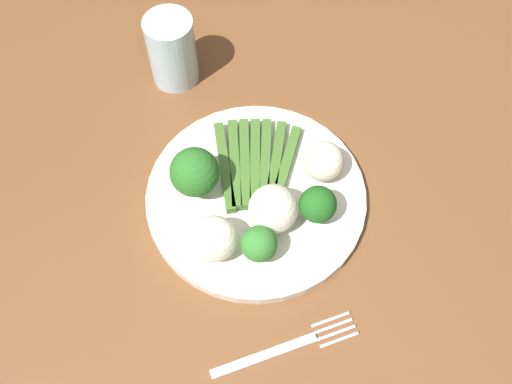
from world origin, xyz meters
The scene contains 12 objects.
ground_plane centered at (0.00, 0.00, -0.01)m, with size 6.00×6.00×0.02m, color #B7A88E.
dining_table centered at (0.00, 0.00, 0.66)m, with size 1.10×1.00×0.77m.
plate centered at (-0.07, -0.03, 0.78)m, with size 0.27×0.27×0.01m, color silver.
asparagus_bundle centered at (-0.10, -0.02, 0.79)m, with size 0.14×0.12×0.01m.
broccoli_back_right centered at (-0.02, 0.03, 0.82)m, with size 0.04×0.04×0.05m.
broccoli_outer_edge centered at (-0.09, -0.10, 0.83)m, with size 0.06×0.06×0.07m.
broccoli_right centered at (0.01, -0.05, 0.82)m, with size 0.04×0.04×0.05m.
cauliflower_front_left centered at (-0.08, 0.05, 0.81)m, with size 0.05×0.05×0.05m, color silver.
cauliflower_near_center centered at (-0.01, -0.09, 0.81)m, with size 0.05×0.05×0.05m, color white.
cauliflower_mid centered at (-0.03, -0.02, 0.82)m, with size 0.06×0.06×0.06m, color silver.
fork centered at (0.12, -0.04, 0.77)m, with size 0.04×0.17×0.00m.
water_glass centered at (-0.28, -0.10, 0.82)m, with size 0.06×0.06×0.10m, color silver.
Camera 1 is at (0.27, -0.11, 1.41)m, focal length 41.25 mm.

